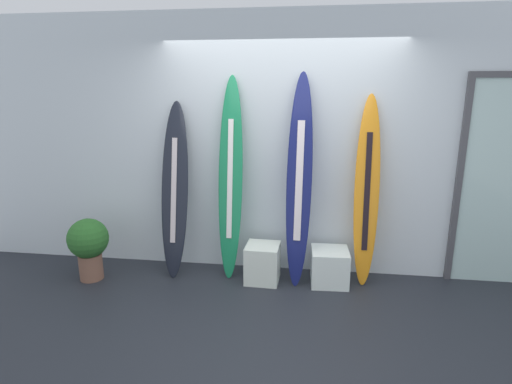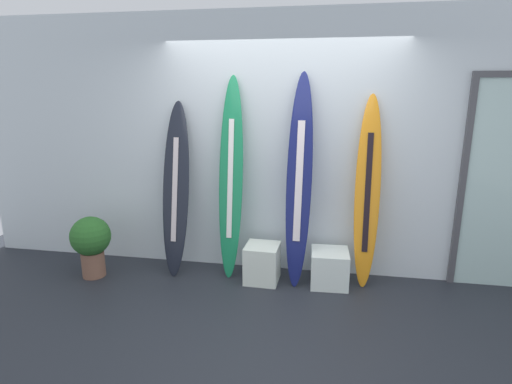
{
  "view_description": "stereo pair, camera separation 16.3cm",
  "coord_description": "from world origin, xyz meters",
  "px_view_note": "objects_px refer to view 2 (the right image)",
  "views": [
    {
      "loc": [
        0.33,
        -3.17,
        2.02
      ],
      "look_at": [
        -0.24,
        0.95,
        0.96
      ],
      "focal_mm": 28.77,
      "sensor_mm": 36.0,
      "label": 1
    },
    {
      "loc": [
        0.49,
        -3.15,
        2.02
      ],
      "look_at": [
        -0.24,
        0.95,
        0.96
      ],
      "focal_mm": 28.77,
      "sensor_mm": 36.0,
      "label": 2
    }
  ],
  "objects_px": {
    "display_block_left": "(329,268)",
    "surfboard_navy": "(299,183)",
    "surfboard_sunset": "(367,195)",
    "potted_plant": "(91,241)",
    "surfboard_charcoal": "(176,191)",
    "surfboard_emerald": "(231,180)",
    "display_block_center": "(262,263)"
  },
  "relations": [
    {
      "from": "display_block_left",
      "to": "surfboard_navy",
      "type": "bearing_deg",
      "value": 171.81
    },
    {
      "from": "surfboard_sunset",
      "to": "potted_plant",
      "type": "bearing_deg",
      "value": -172.89
    },
    {
      "from": "surfboard_sunset",
      "to": "potted_plant",
      "type": "relative_size",
      "value": 2.91
    },
    {
      "from": "surfboard_charcoal",
      "to": "surfboard_sunset",
      "type": "relative_size",
      "value": 0.96
    },
    {
      "from": "surfboard_charcoal",
      "to": "potted_plant",
      "type": "height_order",
      "value": "surfboard_charcoal"
    },
    {
      "from": "surfboard_charcoal",
      "to": "surfboard_emerald",
      "type": "xyz_separation_m",
      "value": [
        0.61,
        0.04,
        0.13
      ]
    },
    {
      "from": "display_block_left",
      "to": "display_block_center",
      "type": "bearing_deg",
      "value": -176.83
    },
    {
      "from": "display_block_center",
      "to": "display_block_left",
      "type": "bearing_deg",
      "value": 3.17
    },
    {
      "from": "surfboard_navy",
      "to": "display_block_center",
      "type": "relative_size",
      "value": 5.4
    },
    {
      "from": "surfboard_charcoal",
      "to": "potted_plant",
      "type": "relative_size",
      "value": 2.79
    },
    {
      "from": "surfboard_navy",
      "to": "surfboard_sunset",
      "type": "xyz_separation_m",
      "value": [
        0.69,
        0.07,
        -0.11
      ]
    },
    {
      "from": "display_block_left",
      "to": "display_block_center",
      "type": "height_order",
      "value": "display_block_center"
    },
    {
      "from": "surfboard_emerald",
      "to": "surfboard_sunset",
      "type": "xyz_separation_m",
      "value": [
        1.42,
        0.01,
        -0.1
      ]
    },
    {
      "from": "display_block_left",
      "to": "potted_plant",
      "type": "height_order",
      "value": "potted_plant"
    },
    {
      "from": "surfboard_emerald",
      "to": "surfboard_sunset",
      "type": "bearing_deg",
      "value": 0.52
    },
    {
      "from": "surfboard_charcoal",
      "to": "display_block_left",
      "type": "xyz_separation_m",
      "value": [
        1.68,
        -0.06,
        -0.75
      ]
    },
    {
      "from": "surfboard_navy",
      "to": "display_block_center",
      "type": "distance_m",
      "value": 0.95
    },
    {
      "from": "surfboard_charcoal",
      "to": "display_block_left",
      "type": "height_order",
      "value": "surfboard_charcoal"
    },
    {
      "from": "surfboard_charcoal",
      "to": "surfboard_emerald",
      "type": "bearing_deg",
      "value": 4.17
    },
    {
      "from": "display_block_center",
      "to": "surfboard_emerald",
      "type": "bearing_deg",
      "value": 158.78
    },
    {
      "from": "display_block_left",
      "to": "potted_plant",
      "type": "relative_size",
      "value": 0.59
    },
    {
      "from": "surfboard_charcoal",
      "to": "display_block_left",
      "type": "distance_m",
      "value": 1.84
    },
    {
      "from": "surfboard_emerald",
      "to": "display_block_left",
      "type": "distance_m",
      "value": 1.39
    },
    {
      "from": "surfboard_emerald",
      "to": "potted_plant",
      "type": "relative_size",
      "value": 3.18
    },
    {
      "from": "surfboard_charcoal",
      "to": "display_block_left",
      "type": "bearing_deg",
      "value": -1.98
    },
    {
      "from": "surfboard_sunset",
      "to": "potted_plant",
      "type": "height_order",
      "value": "surfboard_sunset"
    },
    {
      "from": "surfboard_emerald",
      "to": "potted_plant",
      "type": "height_order",
      "value": "surfboard_emerald"
    },
    {
      "from": "display_block_left",
      "to": "surfboard_charcoal",
      "type": "bearing_deg",
      "value": 178.02
    },
    {
      "from": "surfboard_charcoal",
      "to": "surfboard_navy",
      "type": "height_order",
      "value": "surfboard_navy"
    },
    {
      "from": "surfboard_charcoal",
      "to": "surfboard_emerald",
      "type": "height_order",
      "value": "surfboard_emerald"
    },
    {
      "from": "display_block_center",
      "to": "potted_plant",
      "type": "relative_size",
      "value": 0.6
    },
    {
      "from": "surfboard_charcoal",
      "to": "surfboard_navy",
      "type": "xyz_separation_m",
      "value": [
        1.33,
        -0.01,
        0.14
      ]
    }
  ]
}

